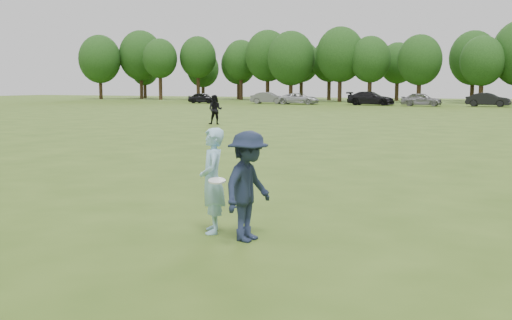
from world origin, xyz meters
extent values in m
plane|color=#365217|center=(0.00, 0.00, 0.00)|extent=(200.00, 200.00, 0.00)
imported|color=#97CCEA|center=(-0.95, 0.19, 0.85)|extent=(0.66, 0.74, 1.70)
imported|color=#192239|center=(-0.22, -0.03, 0.84)|extent=(0.75, 1.16, 1.69)
imported|color=black|center=(-13.36, 23.59, 0.89)|extent=(0.99, 0.85, 1.77)
imported|color=black|center=(-34.09, 59.22, 0.68)|extent=(4.12, 1.97, 1.36)
imported|color=slate|center=(-25.79, 61.02, 0.72)|extent=(4.55, 2.11, 1.44)
imported|color=#B9BABF|center=(-21.47, 60.44, 0.68)|extent=(5.03, 2.54, 1.36)
imported|color=black|center=(-12.83, 60.94, 0.79)|extent=(5.48, 2.28, 1.58)
imported|color=gray|center=(-6.96, 60.15, 0.75)|extent=(4.45, 1.84, 1.51)
imported|color=black|center=(-0.11, 61.49, 0.75)|extent=(4.68, 2.03, 1.50)
cylinder|color=white|center=(-0.71, -0.11, 0.91)|extent=(0.28, 0.27, 0.09)
cylinder|color=#332114|center=(-60.68, 72.20, 1.81)|extent=(0.56, 0.56, 3.63)
ellipsoid|color=#1A3A13|center=(-60.68, 72.20, 6.55)|extent=(6.88, 6.88, 7.91)
cylinder|color=#332114|center=(-55.50, 76.37, 2.06)|extent=(0.56, 0.56, 4.13)
ellipsoid|color=#1A3A13|center=(-55.50, 76.37, 7.21)|extent=(7.25, 7.25, 8.34)
cylinder|color=#332114|center=(-49.35, 72.76, 2.09)|extent=(0.56, 0.56, 4.18)
ellipsoid|color=#1A3A13|center=(-49.35, 72.76, 6.48)|extent=(5.42, 5.42, 6.23)
cylinder|color=#332114|center=(-44.47, 76.22, 2.13)|extent=(0.56, 0.56, 4.26)
ellipsoid|color=#1A3A13|center=(-44.47, 76.22, 6.72)|extent=(5.79, 5.79, 6.66)
cylinder|color=#332114|center=(-37.59, 77.79, 1.96)|extent=(0.56, 0.56, 3.91)
ellipsoid|color=#1A3A13|center=(-37.59, 77.79, 6.24)|extent=(5.47, 5.47, 6.29)
cylinder|color=#332114|center=(-32.29, 76.03, 1.92)|extent=(0.56, 0.56, 3.83)
ellipsoid|color=#1A3A13|center=(-32.29, 76.03, 6.70)|extent=(6.75, 6.75, 7.76)
cylinder|color=#332114|center=(-27.39, 73.06, 1.63)|extent=(0.56, 0.56, 3.25)
ellipsoid|color=#1A3A13|center=(-27.39, 73.06, 6.13)|extent=(6.76, 6.76, 7.78)
cylinder|color=#332114|center=(-20.22, 73.48, 1.86)|extent=(0.56, 0.56, 3.71)
ellipsoid|color=#1A3A13|center=(-20.22, 73.48, 6.55)|extent=(6.68, 6.68, 7.68)
cylinder|color=#332114|center=(-15.90, 73.09, 1.73)|extent=(0.56, 0.56, 3.46)
ellipsoid|color=#1A3A13|center=(-15.90, 73.09, 5.79)|extent=(5.49, 5.49, 6.31)
cylinder|color=#332114|center=(-9.32, 72.95, 1.57)|extent=(0.56, 0.56, 3.14)
ellipsoid|color=#1A3A13|center=(-9.32, 72.95, 5.60)|extent=(5.78, 5.78, 6.64)
cylinder|color=#332114|center=(-1.61, 72.69, 1.51)|extent=(0.56, 0.56, 3.01)
ellipsoid|color=#1A3A13|center=(-1.61, 72.69, 5.34)|extent=(5.46, 5.46, 6.28)
cylinder|color=#332114|center=(-58.26, 81.41, 1.49)|extent=(0.56, 0.56, 2.97)
ellipsoid|color=#1A3A13|center=(-58.26, 81.41, 5.03)|extent=(4.85, 4.85, 5.58)
cylinder|color=#332114|center=(-47.10, 82.53, 1.36)|extent=(0.56, 0.56, 2.73)
ellipsoid|color=#1A3A13|center=(-47.10, 82.53, 5.05)|extent=(5.45, 5.45, 6.27)
cylinder|color=#332114|center=(-39.55, 80.93, 1.63)|extent=(0.56, 0.56, 3.25)
ellipsoid|color=#1A3A13|center=(-39.55, 80.93, 5.67)|extent=(5.68, 5.68, 6.53)
cylinder|color=#332114|center=(-29.72, 83.93, 1.81)|extent=(0.56, 0.56, 3.62)
ellipsoid|color=#1A3A13|center=(-29.72, 83.93, 6.09)|extent=(5.80, 5.80, 6.67)
cylinder|color=#332114|center=(-24.24, 81.39, 1.80)|extent=(0.56, 0.56, 3.61)
ellipsoid|color=#1A3A13|center=(-24.24, 81.39, 5.98)|extent=(5.58, 5.58, 6.42)
cylinder|color=#332114|center=(-13.94, 81.92, 1.65)|extent=(0.56, 0.56, 3.29)
ellipsoid|color=#1A3A13|center=(-13.94, 81.92, 5.55)|extent=(5.30, 5.30, 6.09)
cylinder|color=#332114|center=(-3.49, 83.39, 1.64)|extent=(0.56, 0.56, 3.28)
ellipsoid|color=#1A3A13|center=(-3.49, 83.39, 6.16)|extent=(6.78, 6.78, 7.79)
camera|label=1|loc=(3.57, -8.17, 2.38)|focal=42.00mm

